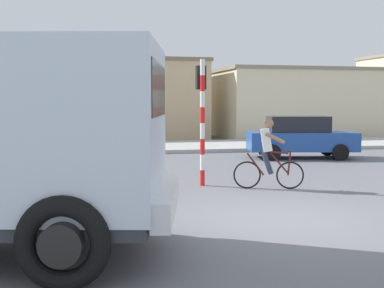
{
  "coord_description": "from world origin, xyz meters",
  "views": [
    {
      "loc": [
        -3.6,
        -8.4,
        2.13
      ],
      "look_at": [
        -1.15,
        2.5,
        1.2
      ],
      "focal_mm": 47.21,
      "sensor_mm": 36.0,
      "label": 1
    }
  ],
  "objects_px": {
    "cyclist": "(268,154)",
    "traffic_light_pole": "(202,105)",
    "car_red_near": "(300,137)",
    "pedestrian_near_kerb": "(37,138)"
  },
  "relations": [
    {
      "from": "traffic_light_pole",
      "to": "car_red_near",
      "type": "xyz_separation_m",
      "value": [
        5.15,
        5.25,
        -1.25
      ]
    },
    {
      "from": "cyclist",
      "to": "traffic_light_pole",
      "type": "bearing_deg",
      "value": 148.45
    },
    {
      "from": "cyclist",
      "to": "traffic_light_pole",
      "type": "distance_m",
      "value": 2.09
    },
    {
      "from": "pedestrian_near_kerb",
      "to": "cyclist",
      "type": "bearing_deg",
      "value": -49.83
    },
    {
      "from": "cyclist",
      "to": "car_red_near",
      "type": "distance_m",
      "value": 7.17
    },
    {
      "from": "car_red_near",
      "to": "pedestrian_near_kerb",
      "type": "bearing_deg",
      "value": 174.61
    },
    {
      "from": "pedestrian_near_kerb",
      "to": "traffic_light_pole",
      "type": "bearing_deg",
      "value": -53.86
    },
    {
      "from": "car_red_near",
      "to": "cyclist",
      "type": "bearing_deg",
      "value": -120.93
    },
    {
      "from": "car_red_near",
      "to": "pedestrian_near_kerb",
      "type": "distance_m",
      "value": 9.69
    },
    {
      "from": "traffic_light_pole",
      "to": "pedestrian_near_kerb",
      "type": "xyz_separation_m",
      "value": [
        -4.5,
        6.16,
        -1.22
      ]
    }
  ]
}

